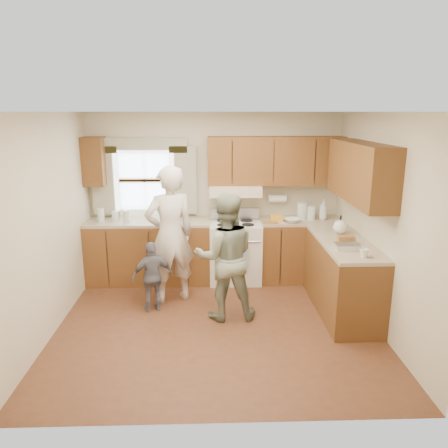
{
  "coord_description": "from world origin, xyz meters",
  "views": [
    {
      "loc": [
        -0.07,
        -4.83,
        2.5
      ],
      "look_at": [
        0.1,
        0.4,
        1.15
      ],
      "focal_mm": 35.0,
      "sensor_mm": 36.0,
      "label": 1
    }
  ],
  "objects_px": {
    "stove": "(235,251)",
    "woman_left": "(170,235)",
    "child": "(153,277)",
    "woman_right": "(225,257)"
  },
  "relations": [
    {
      "from": "woman_right",
      "to": "child",
      "type": "height_order",
      "value": "woman_right"
    },
    {
      "from": "stove",
      "to": "child",
      "type": "bearing_deg",
      "value": -137.43
    },
    {
      "from": "stove",
      "to": "woman_right",
      "type": "relative_size",
      "value": 0.68
    },
    {
      "from": "stove",
      "to": "woman_left",
      "type": "relative_size",
      "value": 0.58
    },
    {
      "from": "woman_left",
      "to": "woman_right",
      "type": "xyz_separation_m",
      "value": [
        0.71,
        -0.53,
        -0.13
      ]
    },
    {
      "from": "stove",
      "to": "child",
      "type": "xyz_separation_m",
      "value": [
        -1.11,
        -1.02,
        -0.01
      ]
    },
    {
      "from": "stove",
      "to": "woman_left",
      "type": "distance_m",
      "value": 1.23
    },
    {
      "from": "stove",
      "to": "woman_right",
      "type": "bearing_deg",
      "value": -98.7
    },
    {
      "from": "stove",
      "to": "woman_right",
      "type": "height_order",
      "value": "woman_right"
    },
    {
      "from": "woman_left",
      "to": "woman_right",
      "type": "height_order",
      "value": "woman_left"
    }
  ]
}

